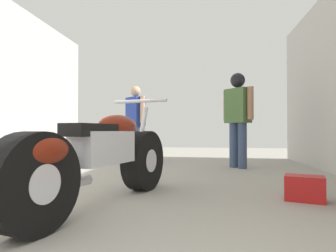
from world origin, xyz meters
TOP-DOWN VIEW (x-y plane):
  - ground_plane at (0.00, 3.22)m, footprint 15.45×15.45m
  - motorcycle_maroon_cruiser at (-0.22, 2.10)m, footprint 0.87×2.14m
  - mechanic_in_blue at (-0.76, 5.51)m, footprint 0.54×0.51m
  - mechanic_with_helmet at (1.27, 4.93)m, footprint 0.53×0.56m
  - red_toolbox at (1.62, 2.58)m, footprint 0.40×0.32m

SIDE VIEW (x-z plane):
  - ground_plane at x=0.00m, z-range 0.00..0.00m
  - red_toolbox at x=1.62m, z-range 0.00..0.24m
  - motorcycle_maroon_cruiser at x=-0.22m, z-range -0.08..0.93m
  - mechanic_in_blue at x=-0.76m, z-range 0.11..1.71m
  - mechanic_with_helmet at x=1.27m, z-range 0.17..1.87m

